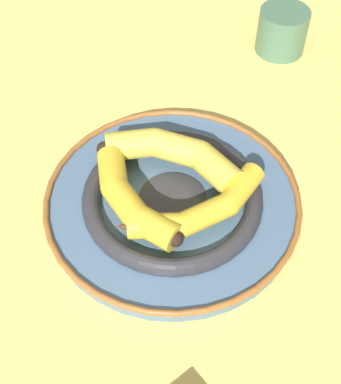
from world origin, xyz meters
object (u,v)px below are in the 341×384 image
at_px(banana_a, 199,211).
at_px(banana_b, 177,154).
at_px(decorative_bowl, 171,203).
at_px(banana_c, 129,198).
at_px(coffee_mug, 283,29).

relative_size(banana_a, banana_b, 0.88).
bearing_deg(decorative_bowl, banana_c, -36.17).
distance_m(banana_a, banana_c, 0.09).
distance_m(decorative_bowl, banana_b, 0.07).
distance_m(banana_a, coffee_mug, 0.44).
bearing_deg(coffee_mug, banana_b, 167.64).
xyz_separation_m(banana_a, coffee_mug, (-0.43, -0.08, -0.01)).
xyz_separation_m(decorative_bowl, banana_b, (-0.05, -0.02, 0.04)).
bearing_deg(banana_c, decorative_bowl, 79.38).
bearing_deg(coffee_mug, decorative_bowl, 170.24).
height_order(decorative_bowl, banana_b, banana_b).
bearing_deg(coffee_mug, banana_c, 165.68).
relative_size(banana_a, banana_c, 1.06).
bearing_deg(banana_b, decorative_bowl, 101.50).
height_order(banana_a, banana_c, banana_c).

